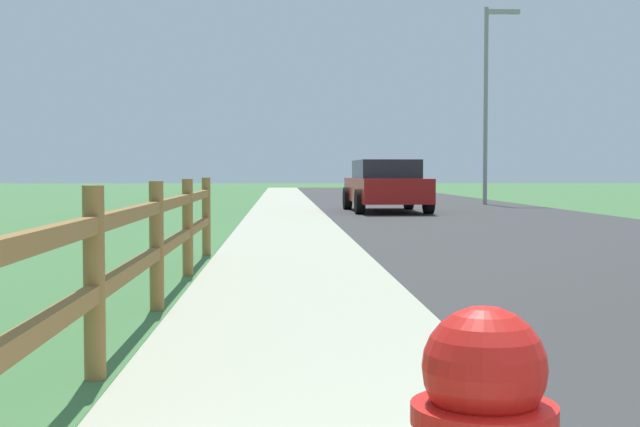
{
  "coord_description": "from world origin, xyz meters",
  "views": [
    {
      "loc": [
        -1.15,
        -0.77,
        1.07
      ],
      "look_at": [
        -0.69,
        9.17,
        0.6
      ],
      "focal_mm": 48.73,
      "sensor_mm": 36.0,
      "label": 1
    }
  ],
  "objects": [
    {
      "name": "ground_plane",
      "position": [
        0.0,
        25.0,
        0.0
      ],
      "size": [
        120.0,
        120.0,
        0.0
      ],
      "primitive_type": "plane",
      "color": "#41713D"
    },
    {
      "name": "road_asphalt",
      "position": [
        3.5,
        27.0,
        0.0
      ],
      "size": [
        7.0,
        66.0,
        0.01
      ],
      "primitive_type": "cube",
      "color": "#333333",
      "rests_on": "ground"
    },
    {
      "name": "curb_concrete",
      "position": [
        -3.0,
        27.0,
        0.0
      ],
      "size": [
        6.0,
        66.0,
        0.01
      ],
      "primitive_type": "cube",
      "color": "#ADAD94",
      "rests_on": "ground"
    },
    {
      "name": "grass_verge",
      "position": [
        -4.5,
        27.0,
        0.01
      ],
      "size": [
        5.0,
        66.0,
        0.0
      ],
      "primitive_type": "cube",
      "color": "#41713D",
      "rests_on": "ground"
    },
    {
      "name": "rail_fence",
      "position": [
        -2.1,
        4.8,
        0.58
      ],
      "size": [
        0.11,
        11.27,
        1.0
      ],
      "color": "olive",
      "rests_on": "ground"
    },
    {
      "name": "parked_suv_red",
      "position": [
        1.71,
        22.69,
        0.72
      ],
      "size": [
        2.11,
        4.63,
        1.41
      ],
      "color": "maroon",
      "rests_on": "ground"
    },
    {
      "name": "street_lamp",
      "position": [
        5.78,
        27.86,
        3.87
      ],
      "size": [
        1.17,
        0.2,
        6.52
      ],
      "color": "gray",
      "rests_on": "ground"
    }
  ]
}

